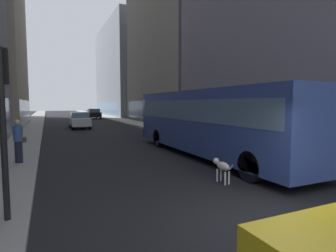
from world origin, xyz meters
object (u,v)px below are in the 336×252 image
at_px(transit_bus, 210,118).
at_px(traffic_light_near, 2,105).
at_px(car_white_van, 80,120).
at_px(dalmatian_dog, 222,166).
at_px(car_black_suv, 94,114).
at_px(pedestrian_with_handbag, 18,141).

height_order(transit_bus, traffic_light_near, traffic_light_near).
distance_m(car_white_van, dalmatian_dog, 21.05).
xyz_separation_m(transit_bus, dalmatian_dog, (-1.98, -3.80, -1.26)).
height_order(car_white_van, dalmatian_dog, car_white_van).
bearing_deg(car_black_suv, traffic_light_near, -101.23).
bearing_deg(dalmatian_dog, pedestrian_with_handbag, 139.74).
bearing_deg(traffic_light_near, dalmatian_dog, 7.04).
distance_m(transit_bus, pedestrian_with_handbag, 8.10).
bearing_deg(pedestrian_with_handbag, car_black_suv, 76.43).
bearing_deg(dalmatian_dog, traffic_light_near, -172.96).
bearing_deg(car_white_van, transit_bus, -76.87).
bearing_deg(car_black_suv, transit_bus, -90.00).
relative_size(dalmatian_dog, traffic_light_near, 0.28).
distance_m(car_black_suv, car_white_van, 17.57).
distance_m(transit_bus, traffic_light_near, 8.95).
bearing_deg(car_white_van, pedestrian_with_handbag, -104.01).
bearing_deg(dalmatian_dog, car_black_suv, 87.02).
relative_size(car_black_suv, car_white_van, 1.10).
height_order(transit_bus, dalmatian_dog, transit_bus).
xyz_separation_m(car_black_suv, pedestrian_with_handbag, (-7.96, -32.99, 0.19)).
bearing_deg(car_black_suv, dalmatian_dog, -92.98).
relative_size(car_black_suv, dalmatian_dog, 4.56).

